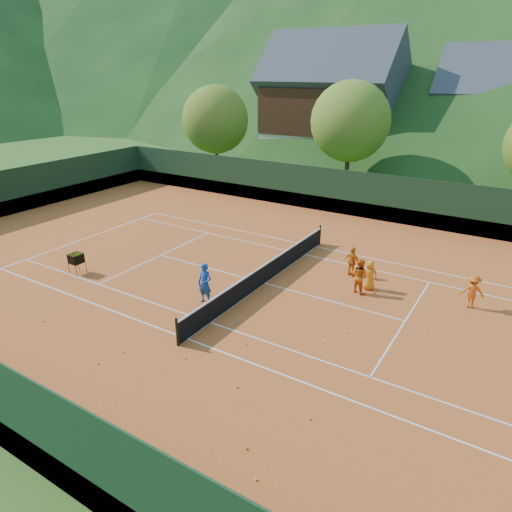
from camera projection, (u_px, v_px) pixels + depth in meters
The scene contains 32 objects.
ground at pixel (265, 284), 20.92m from camera, with size 400.00×400.00×0.00m, color #2D5219.
clay_court at pixel (265, 283), 20.91m from camera, with size 40.00×24.00×0.02m, color #B54D1D.
coach at pixel (205, 283), 18.87m from camera, with size 0.64×0.42×1.76m, color #163E94.
student_a at pixel (360, 276), 19.79m from camera, with size 0.77×0.60×1.58m, color #D25F12.
student_b at pixel (352, 262), 21.41m from camera, with size 0.84×0.35×1.43m, color orange.
student_c at pixel (370, 275), 20.11m from camera, with size 0.67×0.43×1.36m, color orange.
student_d at pixel (472, 291), 18.56m from camera, with size 0.93×0.54×1.45m, color #DE5A13.
tennis_ball_0 at pixel (44, 321), 17.73m from camera, with size 0.07×0.07×0.07m, color yellow.
tennis_ball_1 at pixel (97, 275), 21.64m from camera, with size 0.07×0.07×0.07m, color yellow.
tennis_ball_2 at pixel (98, 364), 15.16m from camera, with size 0.07×0.07×0.07m, color yellow.
tennis_ball_3 at pixel (256, 479), 10.89m from camera, with size 0.07×0.07×0.07m, color yellow.
tennis_ball_4 at pixel (246, 343), 16.28m from camera, with size 0.07×0.07×0.07m, color yellow.
tennis_ball_5 at pixel (340, 319), 17.87m from camera, with size 0.07×0.07×0.07m, color yellow.
tennis_ball_7 at pixel (324, 342), 16.37m from camera, with size 0.07×0.07×0.07m, color yellow.
tennis_ball_8 at pixel (347, 332), 16.97m from camera, with size 0.07×0.07×0.07m, color yellow.
tennis_ball_9 at pixel (246, 448), 11.78m from camera, with size 0.07×0.07×0.07m, color yellow.
tennis_ball_10 at pixel (237, 387), 14.05m from camera, with size 0.07×0.07×0.07m, color yellow.
tennis_ball_11 at pixel (100, 258), 23.59m from camera, with size 0.07×0.07×0.07m, color yellow.
tennis_ball_12 at pixel (126, 261), 23.30m from camera, with size 0.07×0.07×0.07m, color yellow.
tennis_ball_13 at pixel (124, 351), 15.83m from camera, with size 0.07×0.07×0.07m, color yellow.
tennis_ball_14 at pixel (310, 419), 12.78m from camera, with size 0.07×0.07×0.07m, color yellow.
tennis_ball_15 at pixel (185, 358), 15.46m from camera, with size 0.07×0.07×0.07m, color yellow.
tennis_ball_16 at pixel (140, 269), 22.27m from camera, with size 0.07×0.07×0.07m, color yellow.
tennis_ball_17 at pixel (116, 264), 22.85m from camera, with size 0.07×0.07×0.07m, color yellow.
court_lines at pixel (265, 283), 20.91m from camera, with size 23.83×11.03×0.00m.
tennis_net at pixel (265, 273), 20.72m from camera, with size 0.10×12.07×1.10m.
perimeter_fence at pixel (265, 258), 20.43m from camera, with size 40.40×24.24×3.00m.
ball_hopper at pixel (76, 259), 21.65m from camera, with size 0.57×0.57×1.00m.
chalet_left at pixel (331, 105), 47.19m from camera, with size 13.80×9.93×12.92m.
chalet_mid at pixel (506, 116), 42.75m from camera, with size 12.65×8.82×11.45m.
tree_a at pixel (215, 120), 41.01m from camera, with size 6.00×6.00×7.88m.
tree_b at pixel (350, 122), 36.58m from camera, with size 6.40×6.40×8.40m.
Camera 1 is at (9.65, -16.21, 9.14)m, focal length 32.00 mm.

